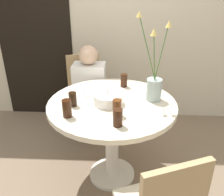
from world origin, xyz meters
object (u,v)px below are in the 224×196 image
Objects in this scene: flower_vase at (154,83)px; side_plate at (92,92)px; birthday_cake at (108,99)px; drink_glass_3 at (118,118)px; drink_glass_4 at (67,108)px; drink_glass_0 at (124,80)px; drink_glass_2 at (117,108)px; person_boy at (90,96)px; drink_glass_1 at (73,99)px; chair_right_flank at (86,90)px.

flower_vase reaches higher than side_plate.
drink_glass_3 is (0.09, -0.33, 0.02)m from birthday_cake.
drink_glass_4 reaches higher than birthday_cake.
flower_vase is 5.82× the size of drink_glass_0.
drink_glass_2 is at bearing -94.99° from drink_glass_0.
drink_glass_2 is 0.12× the size of person_boy.
person_boy is at bearing 138.66° from drink_glass_0.
drink_glass_2 reaches higher than drink_glass_1.
chair_right_flank is 3.84× the size of birthday_cake.
drink_glass_3 is at bearing -86.14° from drink_glass_2.
birthday_cake is 0.79m from person_boy.
chair_right_flank reaches higher than drink_glass_0.
birthday_cake is 1.90× the size of drink_glass_3.
drink_glass_4 is at bearing -107.10° from side_plate.
drink_glass_0 is at bearing 45.55° from drink_glass_1.
drink_glass_0 is 0.97× the size of drink_glass_3.
drink_glass_1 is at bearing -115.51° from side_plate.
drink_glass_0 is 0.69m from drink_glass_3.
drink_glass_0 is 0.97× the size of drink_glass_2.
birthday_cake is at bearing -166.73° from flower_vase.
birthday_cake reaches higher than drink_glass_0.
chair_right_flank is 1.29× the size of flower_vase.
drink_glass_4 reaches higher than side_plate.
chair_right_flank reaches higher than drink_glass_3.
drink_glass_4 is at bearing -125.24° from drink_glass_0.
side_plate is 0.18× the size of person_boy.
drink_glass_3 reaches higher than side_plate.
side_plate is 0.29m from drink_glass_1.
flower_vase is 0.37m from drink_glass_0.
flower_vase is (0.68, -0.74, 0.41)m from chair_right_flank.
drink_glass_0 is (-0.25, 0.27, -0.09)m from flower_vase.
drink_glass_1 is 0.91× the size of drink_glass_3.
person_boy is (0.04, 0.91, -0.34)m from drink_glass_4.
drink_glass_3 is (-0.28, -0.42, -0.09)m from flower_vase.
flower_vase reaches higher than drink_glass_1.
person_boy reaches higher than drink_glass_4.
birthday_cake is 2.09× the size of drink_glass_1.
drink_glass_2 is 0.37m from drink_glass_4.
birthday_cake is 0.26m from side_plate.
birthday_cake is 1.95× the size of drink_glass_0.
drink_glass_0 reaches higher than side_plate.
drink_glass_4 is at bearing -141.38° from birthday_cake.
person_boy is at bearing 101.11° from side_plate.
flower_vase is at bearing 12.45° from drink_glass_1.
drink_glass_3 is at bearing -123.97° from flower_vase.
chair_right_flank is 7.30× the size of drink_glass_3.
chair_right_flank is 1.08m from flower_vase.
drink_glass_2 is (-0.29, -0.28, -0.09)m from flower_vase.
chair_right_flank reaches higher than drink_glass_4.
drink_glass_1 is at bearing 142.65° from drink_glass_3.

